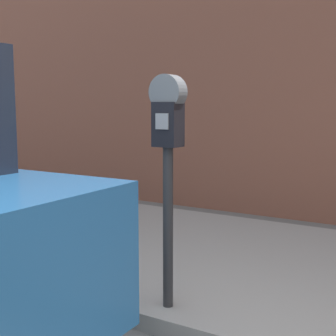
{
  "coord_description": "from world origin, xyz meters",
  "views": [
    {
      "loc": [
        1.28,
        -1.55,
        1.45
      ],
      "look_at": [
        -0.26,
        1.0,
        1.05
      ],
      "focal_mm": 50.0,
      "sensor_mm": 36.0,
      "label": 1
    }
  ],
  "objects": [
    {
      "name": "sidewalk",
      "position": [
        0.0,
        2.2,
        0.06
      ],
      "size": [
        24.0,
        2.8,
        0.12
      ],
      "color": "#9E9B96",
      "rests_on": "ground_plane"
    },
    {
      "name": "parking_meter",
      "position": [
        -0.26,
        1.0,
        1.2
      ],
      "size": [
        0.22,
        0.14,
        1.53
      ],
      "color": "#2D2D30",
      "rests_on": "sidewalk"
    }
  ]
}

